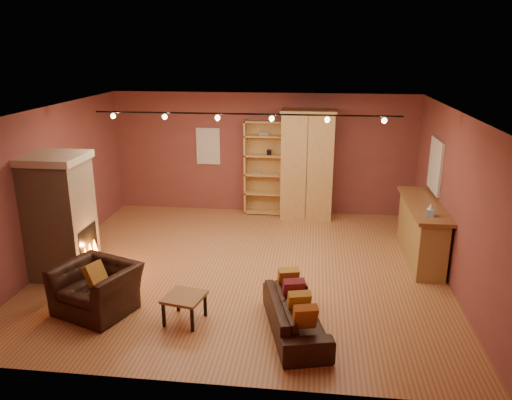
# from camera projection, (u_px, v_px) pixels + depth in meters

# --- Properties ---
(floor) EXTENTS (7.00, 7.00, 0.00)m
(floor) POSITION_uv_depth(u_px,v_px,m) (244.00, 267.00, 8.97)
(floor) COLOR #925934
(floor) RESTS_ON ground
(ceiling) EXTENTS (7.00, 7.00, 0.00)m
(ceiling) POSITION_uv_depth(u_px,v_px,m) (243.00, 111.00, 8.13)
(ceiling) COLOR brown
(ceiling) RESTS_ON back_wall
(back_wall) EXTENTS (7.00, 0.02, 2.80)m
(back_wall) POSITION_uv_depth(u_px,v_px,m) (263.00, 154.00, 11.63)
(back_wall) COLOR brown
(back_wall) RESTS_ON floor
(left_wall) EXTENTS (0.02, 6.50, 2.80)m
(left_wall) POSITION_uv_depth(u_px,v_px,m) (51.00, 186.00, 8.95)
(left_wall) COLOR brown
(left_wall) RESTS_ON floor
(right_wall) EXTENTS (0.02, 6.50, 2.80)m
(right_wall) POSITION_uv_depth(u_px,v_px,m) (455.00, 200.00, 8.15)
(right_wall) COLOR brown
(right_wall) RESTS_ON floor
(fireplace) EXTENTS (1.01, 0.98, 2.12)m
(fireplace) POSITION_uv_depth(u_px,v_px,m) (61.00, 216.00, 8.43)
(fireplace) COLOR tan
(fireplace) RESTS_ON floor
(back_window) EXTENTS (0.56, 0.04, 0.86)m
(back_window) POSITION_uv_depth(u_px,v_px,m) (208.00, 146.00, 11.72)
(back_window) COLOR silver
(back_window) RESTS_ON back_wall
(bookcase) EXTENTS (0.90, 0.35, 2.20)m
(bookcase) POSITION_uv_depth(u_px,v_px,m) (264.00, 167.00, 11.60)
(bookcase) COLOR tan
(bookcase) RESTS_ON floor
(armoire) EXTENTS (1.21, 0.69, 2.47)m
(armoire) POSITION_uv_depth(u_px,v_px,m) (307.00, 165.00, 11.26)
(armoire) COLOR tan
(armoire) RESTS_ON floor
(bar_counter) EXTENTS (0.61, 2.26, 1.08)m
(bar_counter) POSITION_uv_depth(u_px,v_px,m) (421.00, 230.00, 9.20)
(bar_counter) COLOR #A6884C
(bar_counter) RESTS_ON floor
(tissue_box) EXTENTS (0.15, 0.15, 0.23)m
(tissue_box) POSITION_uv_depth(u_px,v_px,m) (430.00, 211.00, 8.34)
(tissue_box) COLOR #84B5D3
(tissue_box) RESTS_ON bar_counter
(right_window) EXTENTS (0.05, 0.90, 1.00)m
(right_window) POSITION_uv_depth(u_px,v_px,m) (436.00, 165.00, 9.41)
(right_window) COLOR silver
(right_window) RESTS_ON right_wall
(loveseat) EXTENTS (0.90, 1.78, 0.73)m
(loveseat) POSITION_uv_depth(u_px,v_px,m) (296.00, 309.00, 6.86)
(loveseat) COLOR black
(loveseat) RESTS_ON floor
(armchair) EXTENTS (1.29, 1.06, 0.96)m
(armchair) POSITION_uv_depth(u_px,v_px,m) (96.00, 281.00, 7.39)
(armchair) COLOR black
(armchair) RESTS_ON floor
(coffee_table) EXTENTS (0.63, 0.63, 0.40)m
(coffee_table) POSITION_uv_depth(u_px,v_px,m) (184.00, 299.00, 7.13)
(coffee_table) COLOR brown
(coffee_table) RESTS_ON floor
(track_rail) EXTENTS (5.20, 0.09, 0.13)m
(track_rail) POSITION_uv_depth(u_px,v_px,m) (244.00, 116.00, 8.36)
(track_rail) COLOR black
(track_rail) RESTS_ON ceiling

